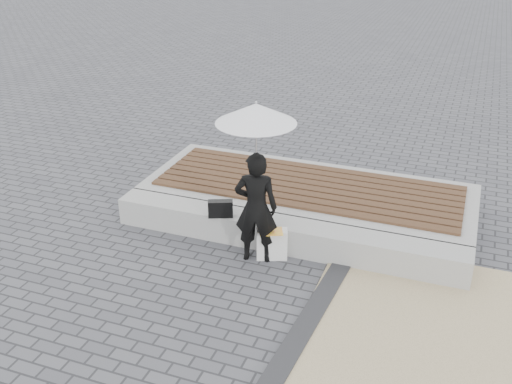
% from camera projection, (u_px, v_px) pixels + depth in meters
% --- Properties ---
extents(ground, '(80.00, 80.00, 0.00)m').
position_uv_depth(ground, '(241.00, 313.00, 7.06)').
color(ground, '#4C4C51').
rests_on(ground, ground).
extents(edging_band, '(0.61, 5.20, 0.04)m').
position_uv_depth(edging_band, '(289.00, 353.00, 6.40)').
color(edging_band, '#29292B').
rests_on(edging_band, ground).
extents(seating_ledge, '(5.00, 0.45, 0.40)m').
position_uv_depth(seating_ledge, '(284.00, 234.00, 8.32)').
color(seating_ledge, '#9B9B96').
rests_on(seating_ledge, ground).
extents(timber_platform, '(5.00, 2.00, 0.40)m').
position_uv_depth(timber_platform, '(308.00, 198.00, 9.33)').
color(timber_platform, '#9E9E99').
rests_on(timber_platform, ground).
extents(timber_decking, '(4.60, 1.60, 0.04)m').
position_uv_depth(timber_decking, '(308.00, 185.00, 9.24)').
color(timber_decking, '#4E2F1D').
rests_on(timber_decking, timber_platform).
extents(woman, '(0.63, 0.49, 1.55)m').
position_uv_depth(woman, '(256.00, 208.00, 7.80)').
color(woman, black).
rests_on(woman, ground).
extents(parasol, '(1.00, 1.00, 1.28)m').
position_uv_depth(parasol, '(256.00, 113.00, 7.24)').
color(parasol, '#ADADB2').
rests_on(parasol, ground).
extents(handbag, '(0.36, 0.25, 0.24)m').
position_uv_depth(handbag, '(221.00, 209.00, 8.32)').
color(handbag, black).
rests_on(handbag, seating_ledge).
extents(canvas_tote, '(0.44, 0.30, 0.43)m').
position_uv_depth(canvas_tote, '(272.00, 244.00, 8.06)').
color(canvas_tote, silver).
rests_on(canvas_tote, ground).
extents(magazine, '(0.37, 0.33, 0.01)m').
position_uv_depth(magazine, '(271.00, 231.00, 7.92)').
color(magazine, '#E54934').
rests_on(magazine, canvas_tote).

